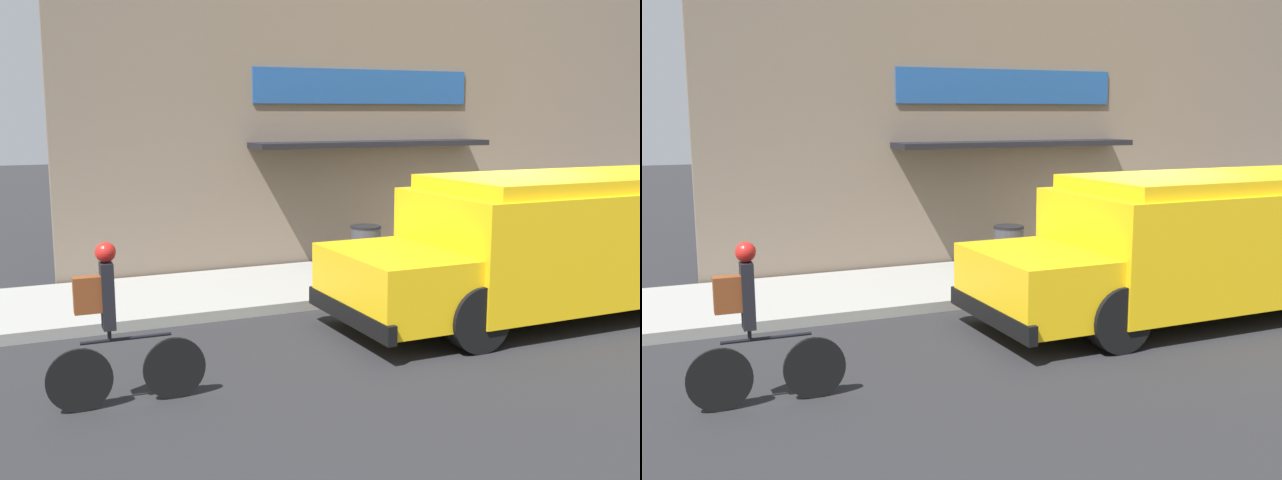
{
  "view_description": "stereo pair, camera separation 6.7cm",
  "coord_description": "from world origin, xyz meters",
  "views": [
    {
      "loc": [
        -7.82,
        -9.95,
        2.94
      ],
      "look_at": [
        -3.44,
        -0.2,
        1.1
      ],
      "focal_mm": 42.0,
      "sensor_mm": 36.0,
      "label": 1
    },
    {
      "loc": [
        -7.76,
        -9.98,
        2.94
      ],
      "look_at": [
        -3.44,
        -0.2,
        1.1
      ],
      "focal_mm": 42.0,
      "sensor_mm": 36.0,
      "label": 2
    }
  ],
  "objects": [
    {
      "name": "ground_plane",
      "position": [
        0.0,
        0.0,
        0.0
      ],
      "size": [
        70.0,
        70.0,
        0.0
      ],
      "primitive_type": "plane",
      "color": "#232326"
    },
    {
      "name": "sidewalk",
      "position": [
        0.0,
        1.36,
        0.08
      ],
      "size": [
        28.0,
        2.71,
        0.16
      ],
      "color": "gray",
      "rests_on": "ground_plane"
    },
    {
      "name": "storefront",
      "position": [
        -0.04,
        2.85,
        2.9
      ],
      "size": [
        13.73,
        0.96,
        5.81
      ],
      "color": "#756656",
      "rests_on": "ground_plane"
    },
    {
      "name": "school_bus",
      "position": [
        0.06,
        -1.62,
        1.09
      ],
      "size": [
        7.02,
        2.76,
        2.04
      ],
      "rotation": [
        0.0,
        0.0,
        0.01
      ],
      "color": "yellow",
      "rests_on": "ground_plane"
    },
    {
      "name": "cyclist",
      "position": [
        -6.76,
        -2.59,
        0.81
      ],
      "size": [
        1.59,
        0.2,
        1.69
      ],
      "rotation": [
        0.0,
        0.0,
        -0.02
      ],
      "color": "black",
      "rests_on": "ground_plane"
    },
    {
      "name": "trash_bin",
      "position": [
        -1.74,
        1.62,
        0.55
      ],
      "size": [
        0.54,
        0.54,
        0.79
      ],
      "color": "#38383D",
      "rests_on": "sidewalk"
    }
  ]
}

